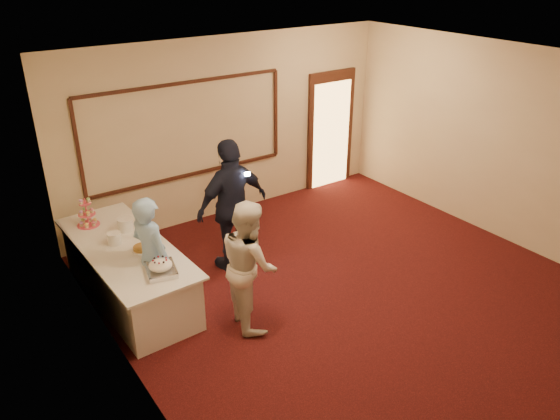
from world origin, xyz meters
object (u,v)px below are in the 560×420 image
at_px(buffet_table, 128,271).
at_px(cupcake_stand, 87,215).
at_px(woman, 249,264).
at_px(tart, 142,248).
at_px(plate_stack_b, 126,224).
at_px(man, 152,258).
at_px(guest, 232,206).
at_px(pavlova_tray, 161,267).
at_px(plate_stack_a, 114,238).

height_order(buffet_table, cupcake_stand, cupcake_stand).
bearing_deg(woman, tart, 51.03).
relative_size(plate_stack_b, man, 0.13).
distance_m(cupcake_stand, guest, 1.98).
bearing_deg(buffet_table, plate_stack_b, 66.83).
bearing_deg(cupcake_stand, pavlova_tray, -79.18).
xyz_separation_m(pavlova_tray, cupcake_stand, (-0.32, 1.70, 0.08)).
bearing_deg(plate_stack_b, man, -91.90).
distance_m(buffet_table, plate_stack_b, 0.64).
xyz_separation_m(plate_stack_a, man, (0.22, -0.69, -0.04)).
height_order(tart, guest, guest).
xyz_separation_m(pavlova_tray, guest, (1.41, 0.75, 0.12)).
xyz_separation_m(cupcake_stand, plate_stack_b, (0.37, -0.44, -0.07)).
relative_size(tart, woman, 0.16).
distance_m(pavlova_tray, woman, 1.04).
bearing_deg(woman, pavlova_tray, 73.87).
xyz_separation_m(cupcake_stand, guest, (1.74, -0.95, 0.04)).
height_order(pavlova_tray, plate_stack_a, pavlova_tray).
height_order(buffet_table, guest, guest).
xyz_separation_m(buffet_table, plate_stack_b, (0.17, 0.41, 0.47)).
xyz_separation_m(tart, woman, (0.89, -1.12, 0.02)).
bearing_deg(pavlova_tray, plate_stack_b, 87.90).
height_order(plate_stack_b, guest, guest).
distance_m(plate_stack_b, tart, 0.64).
bearing_deg(guest, buffet_table, -8.94).
bearing_deg(cupcake_stand, man, -76.40).
height_order(cupcake_stand, man, man).
bearing_deg(tart, woman, -51.52).
bearing_deg(woman, man, 60.92).
height_order(pavlova_tray, woman, woman).
bearing_deg(plate_stack_a, man, -72.40).
relative_size(cupcake_stand, plate_stack_b, 2.09).
relative_size(plate_stack_a, woman, 0.11).
xyz_separation_m(cupcake_stand, tart, (0.34, -1.07, -0.13)).
xyz_separation_m(man, guest, (1.40, 0.45, 0.16)).
bearing_deg(tart, plate_stack_a, 121.55).
distance_m(pavlova_tray, plate_stack_a, 1.01).
height_order(cupcake_stand, woman, woman).
relative_size(pavlova_tray, plate_stack_b, 2.43).
bearing_deg(plate_stack_b, plate_stack_a, -132.54).
xyz_separation_m(cupcake_stand, plate_stack_a, (0.12, -0.71, -0.08)).
relative_size(buffet_table, plate_stack_a, 14.41).
distance_m(cupcake_stand, plate_stack_a, 0.73).
relative_size(plate_stack_a, tart, 0.69).
distance_m(buffet_table, pavlova_tray, 0.97).
xyz_separation_m(plate_stack_a, guest, (1.61, -0.24, 0.12)).
distance_m(cupcake_stand, tart, 1.14).
bearing_deg(tart, man, -90.94).
height_order(tart, woman, woman).
height_order(cupcake_stand, tart, cupcake_stand).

